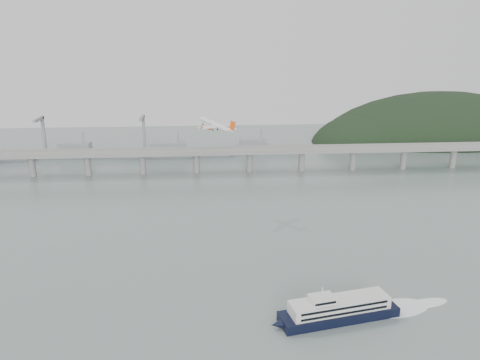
{
  "coord_description": "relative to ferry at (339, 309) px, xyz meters",
  "views": [
    {
      "loc": [
        -21.35,
        -226.02,
        121.49
      ],
      "look_at": [
        0.0,
        55.0,
        36.0
      ],
      "focal_mm": 35.0,
      "sensor_mm": 36.0,
      "label": 1
    }
  ],
  "objects": [
    {
      "name": "airliner",
      "position": [
        -50.92,
        138.16,
        59.8
      ],
      "size": [
        28.11,
        28.27,
        9.92
      ],
      "rotation": [
        0.05,
        -0.21,
        2.35
      ],
      "color": "white",
      "rests_on": "ground"
    },
    {
      "name": "bridge",
      "position": [
        -38.26,
        245.51,
        13.03
      ],
      "size": [
        800.0,
        22.0,
        23.9
      ],
      "color": "gray",
      "rests_on": "ground"
    },
    {
      "name": "distant_fleet",
      "position": [
        -192.47,
        310.59,
        1.6
      ],
      "size": [
        453.0,
        60.9,
        40.0
      ],
      "color": "gray",
      "rests_on": "ground"
    },
    {
      "name": "ferry",
      "position": [
        0.0,
        0.0,
        0.0
      ],
      "size": [
        89.68,
        28.7,
        17.05
      ],
      "rotation": [
        0.0,
        0.0,
        0.2
      ],
      "color": "black",
      "rests_on": "ground"
    },
    {
      "name": "ground",
      "position": [
        -37.11,
        45.51,
        -4.62
      ],
      "size": [
        900.0,
        900.0,
        0.0
      ],
      "primitive_type": "plane",
      "color": "slate",
      "rests_on": "ground"
    },
    {
      "name": "headland",
      "position": [
        248.06,
        377.27,
        -23.97
      ],
      "size": [
        365.0,
        155.0,
        156.0
      ],
      "color": "black",
      "rests_on": "ground"
    }
  ]
}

